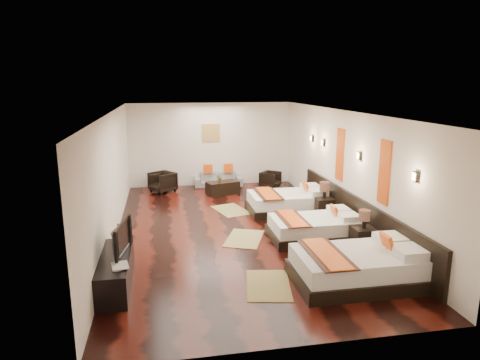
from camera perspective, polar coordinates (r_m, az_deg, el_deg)
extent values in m
cube|color=black|center=(10.33, -0.75, -6.64)|extent=(5.50, 9.50, 0.01)
cube|color=white|center=(9.76, -0.80, 9.05)|extent=(5.50, 9.50, 0.01)
cube|color=silver|center=(14.59, -3.89, 4.76)|extent=(5.50, 0.01, 2.80)
cube|color=silver|center=(9.89, -16.69, 0.35)|extent=(0.01, 9.50, 2.80)
cube|color=silver|center=(10.75, 13.85, 1.49)|extent=(0.01, 9.50, 2.80)
cube|color=black|center=(10.26, 15.17, -4.60)|extent=(0.08, 6.60, 0.90)
cube|color=black|center=(8.00, 15.33, -12.22)|extent=(2.26, 1.40, 0.24)
cube|color=white|center=(7.89, 15.45, -10.38)|extent=(2.15, 1.29, 0.32)
cube|color=#E85310|center=(8.03, 19.07, -8.00)|extent=(0.17, 0.34, 0.35)
cube|color=#38190F|center=(7.60, 11.45, -9.68)|extent=(0.59, 1.42, 0.02)
cube|color=#E85310|center=(7.59, 11.45, -9.57)|extent=(0.41, 1.42, 0.02)
cube|color=black|center=(9.87, 9.84, -7.14)|extent=(1.99, 1.23, 0.21)
cube|color=white|center=(9.79, 9.89, -5.79)|extent=(1.90, 1.14, 0.28)
cube|color=#E85310|center=(9.88, 12.54, -4.17)|extent=(0.15, 0.30, 0.31)
cube|color=#38190F|center=(9.58, 6.99, -5.15)|extent=(0.52, 1.25, 0.02)
cube|color=#E85310|center=(9.58, 6.99, -5.07)|extent=(0.36, 1.25, 0.02)
cube|color=black|center=(11.74, 6.37, -3.73)|extent=(2.14, 1.33, 0.22)
cube|color=white|center=(11.67, 6.40, -2.48)|extent=(2.04, 1.22, 0.31)
cube|color=#E85310|center=(11.76, 8.81, -1.06)|extent=(0.16, 0.33, 0.33)
cube|color=#38190F|center=(11.48, 3.74, -1.84)|extent=(0.56, 1.35, 0.02)
cube|color=#E85310|center=(11.48, 3.74, -1.77)|extent=(0.39, 1.35, 0.02)
cube|color=black|center=(9.41, 16.07, -7.56)|extent=(0.44, 0.44, 0.49)
cylinder|color=black|center=(9.30, 16.21, -5.56)|extent=(0.08, 0.08, 0.20)
cylinder|color=#3F2619|center=(9.25, 16.27, -4.52)|extent=(0.24, 0.24, 0.22)
cube|color=black|center=(11.34, 11.12, -3.67)|extent=(0.49, 0.49, 0.54)
cylinder|color=black|center=(11.24, 11.20, -1.82)|extent=(0.09, 0.09, 0.22)
cylinder|color=#3F2619|center=(11.19, 11.24, -0.86)|extent=(0.26, 0.26, 0.24)
cube|color=#95854C|center=(7.68, 3.79, -13.82)|extent=(0.96, 1.32, 0.01)
cube|color=#95854C|center=(9.76, 0.59, -7.80)|extent=(1.14, 1.39, 0.01)
cube|color=#95854C|center=(11.85, -1.21, -4.04)|extent=(1.06, 1.36, 0.01)
cube|color=black|center=(7.82, -16.24, -11.63)|extent=(0.50, 1.80, 0.55)
imported|color=black|center=(7.72, -16.04, -7.44)|extent=(0.30, 1.00, 0.57)
imported|color=black|center=(7.27, -16.76, -11.10)|extent=(0.32, 0.39, 0.03)
imported|color=brown|center=(8.41, -15.89, -6.67)|extent=(0.32, 0.32, 0.32)
imported|color=gray|center=(14.53, -2.91, 0.07)|extent=(1.64, 0.71, 0.47)
imported|color=black|center=(13.97, -10.30, -0.27)|extent=(0.99, 0.98, 0.65)
imported|color=black|center=(14.42, 4.08, 0.09)|extent=(0.82, 0.82, 0.54)
cube|color=black|center=(13.54, -2.33, -1.04)|extent=(1.10, 0.76, 0.40)
imported|color=#235F1F|center=(13.46, -2.73, 0.29)|extent=(0.25, 0.23, 0.25)
cube|color=#D86014|center=(9.02, 18.71, 0.99)|extent=(0.04, 0.40, 1.30)
cube|color=#D86014|center=(10.96, 13.20, 3.33)|extent=(0.04, 0.40, 1.30)
cube|color=black|center=(8.06, 22.40, 0.43)|extent=(0.06, 0.12, 0.18)
cube|color=#FFD18C|center=(8.04, 22.22, 0.42)|extent=(0.02, 0.10, 0.14)
cube|color=black|center=(9.94, 15.64, 3.13)|extent=(0.06, 0.12, 0.18)
cube|color=#FFD18C|center=(9.93, 15.48, 3.12)|extent=(0.02, 0.10, 0.14)
cube|color=black|center=(11.93, 11.06, 4.92)|extent=(0.06, 0.12, 0.18)
cube|color=#FFD18C|center=(11.92, 10.93, 4.92)|extent=(0.02, 0.10, 0.14)
cube|color=black|center=(12.77, 9.60, 5.49)|extent=(0.06, 0.12, 0.18)
cube|color=#FFD18C|center=(12.76, 9.47, 5.49)|extent=(0.02, 0.10, 0.14)
cube|color=#AD873F|center=(14.52, -3.91, 6.31)|extent=(0.60, 0.04, 0.60)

